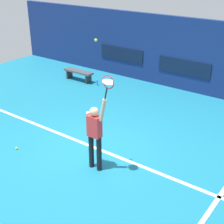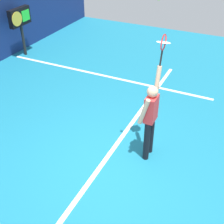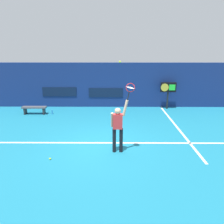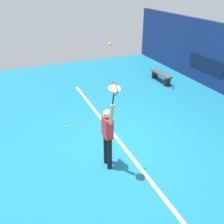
% 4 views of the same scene
% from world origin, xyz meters
% --- Properties ---
extents(ground_plane, '(18.00, 18.00, 0.00)m').
position_xyz_m(ground_plane, '(0.00, 0.00, 0.00)').
color(ground_plane, teal).
extents(sponsor_banner_portside, '(2.20, 0.03, 0.60)m').
position_xyz_m(sponsor_banner_portside, '(-3.00, 5.75, 1.01)').
color(sponsor_banner_portside, '#0C1933').
extents(court_baseline, '(10.00, 0.10, 0.01)m').
position_xyz_m(court_baseline, '(0.00, 0.14, 0.01)').
color(court_baseline, white).
rests_on(court_baseline, ground_plane).
extents(tennis_player, '(0.62, 0.31, 1.99)m').
position_xyz_m(tennis_player, '(0.65, -0.60, 1.01)').
color(tennis_player, black).
rests_on(tennis_player, ground_plane).
extents(tennis_racket, '(0.38, 0.27, 0.63)m').
position_xyz_m(tennis_racket, '(1.07, -0.60, 2.38)').
color(tennis_racket, black).
extents(tennis_ball, '(0.07, 0.07, 0.07)m').
position_xyz_m(tennis_ball, '(0.71, -0.55, 3.27)').
color(tennis_ball, '#CCE033').
extents(court_bench, '(1.40, 0.36, 0.45)m').
position_xyz_m(court_bench, '(-4.12, 4.13, 0.34)').
color(court_bench, '#4C4C51').
rests_on(court_bench, ground_plane).
extents(water_bottle, '(0.07, 0.07, 0.24)m').
position_xyz_m(water_bottle, '(-3.09, 4.13, 0.12)').
color(water_bottle, '#338CD8').
rests_on(water_bottle, ground_plane).
extents(spare_ball, '(0.07, 0.07, 0.07)m').
position_xyz_m(spare_ball, '(-1.69, -1.21, 0.03)').
color(spare_ball, '#CCE033').
rests_on(spare_ball, ground_plane).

